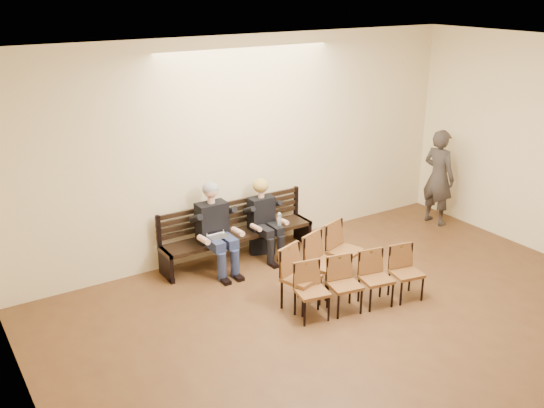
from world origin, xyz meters
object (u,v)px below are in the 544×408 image
at_px(seated_woman, 264,222).
at_px(chair_row_front, 361,283).
at_px(laptop, 219,239).
at_px(chair_row_back, 324,264).
at_px(bench, 239,246).
at_px(passerby, 439,170).
at_px(seated_man, 215,227).
at_px(bag, 262,244).
at_px(water_bottle, 279,227).

xyz_separation_m(seated_woman, chair_row_front, (0.22, -2.14, -0.21)).
distance_m(seated_woman, laptop, 0.92).
relative_size(seated_woman, chair_row_back, 0.75).
height_order(bench, chair_row_back, chair_row_back).
bearing_deg(passerby, seated_man, 78.44).
relative_size(bag, chair_row_front, 0.21).
relative_size(seated_man, water_bottle, 6.10).
bearing_deg(passerby, laptop, 80.35).
xyz_separation_m(laptop, chair_row_back, (0.98, -1.35, -0.12)).
xyz_separation_m(seated_woman, bag, (0.04, 0.15, -0.44)).
height_order(seated_man, water_bottle, seated_man).
relative_size(seated_man, passerby, 0.69).
relative_size(bench, seated_woman, 2.20).
bearing_deg(bag, chair_row_front, -85.46).
height_order(seated_man, chair_row_front, seated_man).
bearing_deg(bag, passerby, -10.02).
xyz_separation_m(seated_man, laptop, (-0.02, -0.14, -0.14)).
bearing_deg(seated_man, seated_woman, 0.00).
xyz_separation_m(water_bottle, bag, (-0.10, 0.38, -0.42)).
bearing_deg(chair_row_front, bench, 116.41).
bearing_deg(seated_man, water_bottle, -12.68).
bearing_deg(seated_man, bench, 14.26).
bearing_deg(seated_man, passerby, -6.01).
bearing_deg(bag, seated_woman, -105.13).
xyz_separation_m(water_bottle, chair_row_back, (-0.06, -1.27, -0.13)).
xyz_separation_m(seated_man, water_bottle, (1.03, -0.23, -0.14)).
bearing_deg(seated_woman, passerby, -7.55).
relative_size(seated_woman, passerby, 0.58).
relative_size(seated_woman, chair_row_front, 0.63).
height_order(seated_man, laptop, seated_man).
distance_m(bag, chair_row_back, 1.67).
distance_m(bag, passerby, 3.57).
height_order(laptop, chair_row_back, chair_row_back).
bearing_deg(water_bottle, passerby, -3.91).
relative_size(bench, chair_row_back, 1.65).
relative_size(seated_woman, laptop, 3.98).
bearing_deg(laptop, passerby, -11.49).
distance_m(seated_man, chair_row_back, 1.80).
height_order(seated_man, seated_woman, seated_man).
height_order(bench, seated_woman, seated_woman).
relative_size(laptop, bag, 0.74).
relative_size(laptop, water_bottle, 1.29).
bearing_deg(seated_man, chair_row_front, -62.53).
relative_size(seated_man, bag, 3.49).
height_order(water_bottle, chair_row_back, chair_row_back).
xyz_separation_m(bag, chair_row_back, (0.03, -1.64, 0.29)).
distance_m(water_bottle, chair_row_back, 1.28).
relative_size(water_bottle, passerby, 0.11).
xyz_separation_m(bench, chair_row_back, (0.49, -1.62, 0.21)).
relative_size(seated_man, seated_woman, 1.19).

